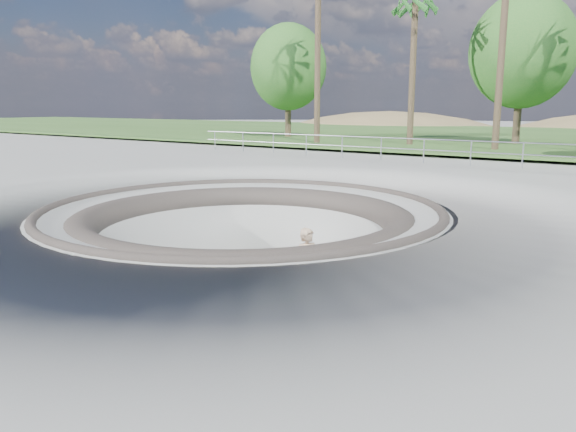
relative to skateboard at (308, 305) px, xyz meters
The scene contains 9 objects.
ground 3.23m from the skateboard, 162.32° to the left, with size 180.00×180.00×0.00m, color #9B9C97.
skate_bowl 2.66m from the skateboard, 162.32° to the left, with size 14.00×14.00×4.10m.
grass_strip 34.96m from the skateboard, 94.16° to the left, with size 180.00×36.00×0.12m.
safety_railing 13.30m from the skateboard, 101.18° to the left, with size 25.00×0.06×1.03m.
skateboard is the anchor object (origin of this frame).
skater 0.90m from the skateboard, behind, with size 0.64×0.42×1.76m, color tan.
palm_b 24.77m from the skateboard, 107.84° to the left, with size 2.60×2.60×9.34m.
bushy_tree_left 30.73m from the skateboard, 126.18° to the left, with size 5.68×5.17×8.20m.
bushy_tree_mid 27.15m from the skateboard, 94.36° to the left, with size 6.18×5.62×8.92m.
Camera 1 is at (9.13, -10.88, 2.62)m, focal length 35.00 mm.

